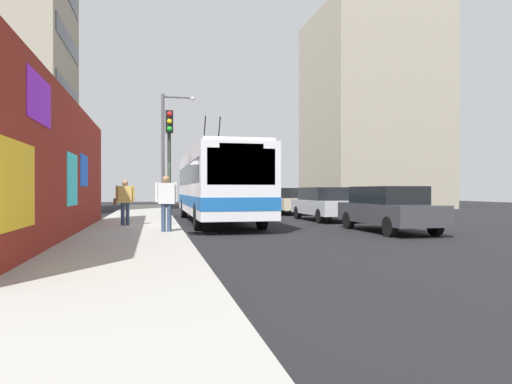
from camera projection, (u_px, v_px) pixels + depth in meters
ground_plane at (179, 228)px, 16.98m from camera, size 80.00×80.00×0.00m
sidewalk_slab at (135, 227)px, 16.62m from camera, size 48.00×3.20×0.15m
graffiti_wall at (66, 169)px, 12.65m from camera, size 14.70×0.32×4.12m
building_far_left at (15, 81)px, 27.43m from camera, size 8.51×6.10×16.31m
building_far_right at (372, 112)px, 37.77m from camera, size 9.56×9.73×16.15m
city_bus at (216, 183)px, 20.03m from camera, size 11.96×2.63×4.95m
parked_car_dark_gray at (388, 208)px, 15.53m from camera, size 4.55×1.81×1.58m
parked_car_silver at (325, 203)px, 21.29m from camera, size 4.71×1.90×1.58m
parked_car_champagne at (287, 200)px, 27.34m from camera, size 4.92×1.83×1.58m
parked_car_navy at (262, 198)px, 33.50m from camera, size 4.64×1.90×1.58m
pedestrian_midblock at (125, 199)px, 16.56m from camera, size 0.23×0.75×1.68m
pedestrian_at_curb at (166, 198)px, 14.04m from camera, size 0.24×0.70×1.76m
traffic_light at (169, 148)px, 16.91m from camera, size 0.49×0.28×4.32m
street_lamp at (167, 145)px, 23.77m from camera, size 0.44×1.80×6.40m
curbside_puddle at (201, 233)px, 14.96m from camera, size 1.19×1.19×0.00m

